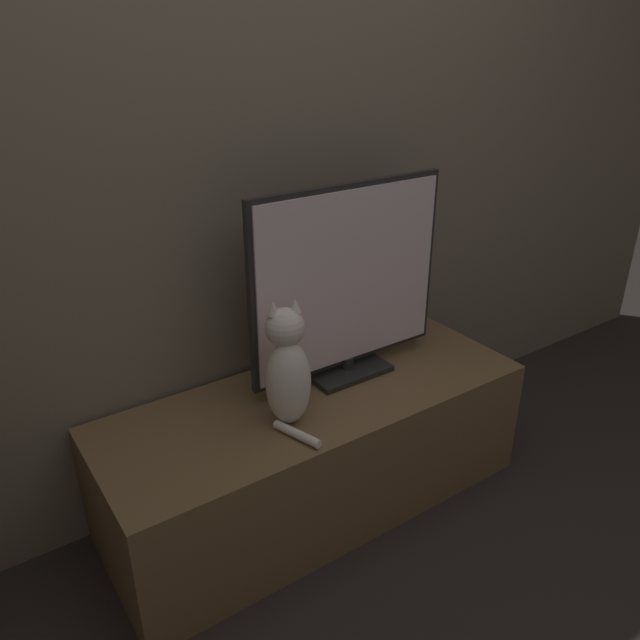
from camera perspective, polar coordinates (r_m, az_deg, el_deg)
The scene contains 4 objects.
wall_back at distance 2.09m, azimuth -5.59°, elevation 17.39°, with size 4.80×0.05×2.60m.
tv_stand at distance 2.25m, azimuth -0.37°, elevation -11.76°, with size 1.49×0.55×0.45m.
tv at distance 2.11m, azimuth 2.59°, elevation 3.30°, with size 0.75×0.18×0.68m.
cat at distance 1.90m, azimuth -3.00°, elevation -4.55°, with size 0.17×0.27×0.41m.
Camera 1 is at (-1.00, -0.58, 1.59)m, focal length 35.00 mm.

